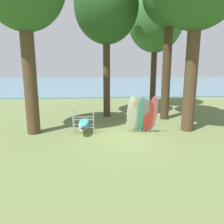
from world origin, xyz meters
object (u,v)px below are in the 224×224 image
object	(u,v)px
tree_mid_behind	(155,21)
tree_far_right_back	(106,7)
leaning_board_pile	(142,115)
board_storage_rack	(84,123)

from	to	relation	value
tree_mid_behind	tree_far_right_back	distance (m)	5.28
leaning_board_pile	board_storage_rack	bearing A→B (deg)	171.65
tree_mid_behind	leaning_board_pile	bearing A→B (deg)	-108.15
tree_far_right_back	leaning_board_pile	distance (m)	7.85
leaning_board_pile	tree_mid_behind	bearing A→B (deg)	71.85
leaning_board_pile	board_storage_rack	size ratio (longest dim) A/B	1.02
leaning_board_pile	board_storage_rack	distance (m)	3.21
leaning_board_pile	tree_far_right_back	bearing A→B (deg)	111.66
tree_far_right_back	board_storage_rack	size ratio (longest dim) A/B	4.66
tree_far_right_back	leaning_board_pile	size ratio (longest dim) A/B	4.56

